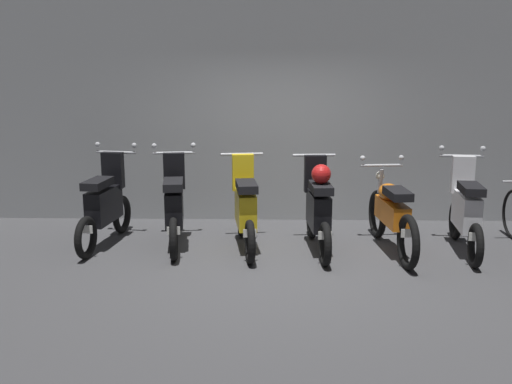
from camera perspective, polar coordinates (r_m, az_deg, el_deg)
name	(u,v)px	position (r m, az deg, el deg)	size (l,w,h in m)	color
ground_plane	(282,267)	(7.29, 2.45, -6.96)	(80.00, 80.00, 0.00)	#424244
back_wall	(281,111)	(9.21, 2.29, 7.52)	(16.00, 0.30, 3.26)	gray
motorbike_slot_0	(105,205)	(8.26, -13.79, -1.17)	(0.58, 1.68, 1.29)	black
motorbike_slot_1	(174,206)	(8.03, -7.57, -1.29)	(0.59, 1.68, 1.29)	black
motorbike_slot_2	(245,208)	(7.86, -1.01, -1.52)	(0.56, 1.68, 1.18)	black
motorbike_slot_3	(318,207)	(7.79, 5.78, -1.40)	(0.56, 1.68, 1.18)	black
motorbike_slot_4	(391,213)	(7.92, 12.44, -1.95)	(0.59, 1.95, 1.15)	black
motorbike_slot_5	(466,211)	(8.15, 18.85, -1.66)	(0.59, 1.68, 1.29)	black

